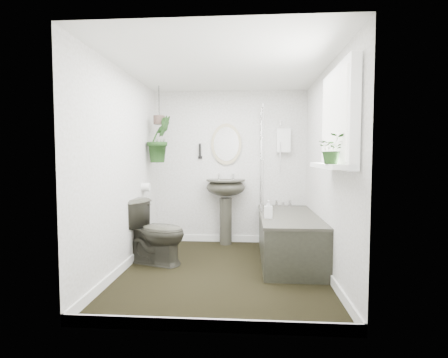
{
  "coord_description": "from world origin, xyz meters",
  "views": [
    {
      "loc": [
        0.29,
        -3.91,
        1.31
      ],
      "look_at": [
        0.0,
        0.15,
        1.05
      ],
      "focal_mm": 28.0,
      "sensor_mm": 36.0,
      "label": 1
    }
  ],
  "objects": [
    {
      "name": "wall_left",
      "position": [
        -1.16,
        0.0,
        1.15
      ],
      "size": [
        0.02,
        2.8,
        2.3
      ],
      "primitive_type": "cube",
      "color": "white",
      "rests_on": "ground"
    },
    {
      "name": "wall_right",
      "position": [
        1.16,
        0.0,
        1.15
      ],
      "size": [
        0.02,
        2.8,
        2.3
      ],
      "primitive_type": "cube",
      "color": "white",
      "rests_on": "ground"
    },
    {
      "name": "wall_sconce",
      "position": [
        -0.45,
        1.36,
        1.4
      ],
      "size": [
        0.04,
        0.04,
        0.22
      ],
      "primitive_type": "cylinder",
      "color": "black",
      "rests_on": "wall_back"
    },
    {
      "name": "skirting",
      "position": [
        0.0,
        0.0,
        0.05
      ],
      "size": [
        2.3,
        2.8,
        0.1
      ],
      "primitive_type": "cube",
      "color": "white",
      "rests_on": "floor"
    },
    {
      "name": "window_sill",
      "position": [
        1.02,
        -0.7,
        1.23
      ],
      "size": [
        0.18,
        1.0,
        0.04
      ],
      "primitive_type": "cube",
      "color": "white",
      "rests_on": "wall_right"
    },
    {
      "name": "hanging_pot",
      "position": [
        -0.97,
        0.95,
        1.83
      ],
      "size": [
        0.16,
        0.16,
        0.12
      ],
      "primitive_type": "cylinder",
      "color": "#4A3730",
      "rests_on": "ceiling"
    },
    {
      "name": "toilet_roll_holder",
      "position": [
        -1.1,
        0.7,
        0.9
      ],
      "size": [
        0.11,
        0.11,
        0.11
      ],
      "primitive_type": "cylinder",
      "rotation": [
        0.0,
        1.57,
        0.0
      ],
      "color": "white",
      "rests_on": "wall_left"
    },
    {
      "name": "bathtub",
      "position": [
        0.8,
        0.5,
        0.29
      ],
      "size": [
        0.72,
        1.72,
        0.58
      ],
      "primitive_type": null,
      "color": "#333229",
      "rests_on": "floor"
    },
    {
      "name": "pedestal_sink",
      "position": [
        -0.05,
        1.24,
        0.49
      ],
      "size": [
        0.64,
        0.56,
        0.98
      ],
      "primitive_type": null,
      "rotation": [
        0.0,
        0.0,
        -0.13
      ],
      "color": "#333229",
      "rests_on": "floor"
    },
    {
      "name": "shower_box",
      "position": [
        0.8,
        1.34,
        1.55
      ],
      "size": [
        0.2,
        0.1,
        0.35
      ],
      "primitive_type": "cube",
      "color": "white",
      "rests_on": "wall_back"
    },
    {
      "name": "window_blinds",
      "position": [
        1.04,
        -0.7,
        1.65
      ],
      "size": [
        0.01,
        0.86,
        0.76
      ],
      "primitive_type": "cube",
      "color": "white",
      "rests_on": "wall_right"
    },
    {
      "name": "window_recess",
      "position": [
        1.09,
        -0.7,
        1.65
      ],
      "size": [
        0.08,
        1.0,
        0.9
      ],
      "primitive_type": "cube",
      "color": "white",
      "rests_on": "wall_right"
    },
    {
      "name": "hanging_plant",
      "position": [
        -0.97,
        0.95,
        1.56
      ],
      "size": [
        0.46,
        0.46,
        0.66
      ],
      "primitive_type": "imported",
      "rotation": [
        0.0,
        0.0,
        0.85
      ],
      "color": "black",
      "rests_on": "ceiling"
    },
    {
      "name": "ceiling",
      "position": [
        0.0,
        0.0,
        2.31
      ],
      "size": [
        2.3,
        2.8,
        0.02
      ],
      "primitive_type": "cube",
      "color": "white",
      "rests_on": "ground"
    },
    {
      "name": "bath_screen",
      "position": [
        0.47,
        0.99,
        1.28
      ],
      "size": [
        0.04,
        0.72,
        1.4
      ],
      "primitive_type": null,
      "color": "silver",
      "rests_on": "bathtub"
    },
    {
      "name": "wall_back",
      "position": [
        0.0,
        1.41,
        1.15
      ],
      "size": [
        2.3,
        0.02,
        2.3
      ],
      "primitive_type": "cube",
      "color": "white",
      "rests_on": "ground"
    },
    {
      "name": "floor",
      "position": [
        0.0,
        0.0,
        -0.01
      ],
      "size": [
        2.3,
        2.8,
        0.02
      ],
      "primitive_type": "cube",
      "color": "black",
      "rests_on": "ground"
    },
    {
      "name": "sill_plant",
      "position": [
        0.97,
        -1.0,
        1.37
      ],
      "size": [
        0.25,
        0.23,
        0.25
      ],
      "primitive_type": "imported",
      "rotation": [
        0.0,
        0.0,
        -0.17
      ],
      "color": "black",
      "rests_on": "window_sill"
    },
    {
      "name": "wall_front",
      "position": [
        0.0,
        -1.41,
        1.15
      ],
      "size": [
        2.3,
        0.02,
        2.3
      ],
      "primitive_type": "cube",
      "color": "white",
      "rests_on": "ground"
    },
    {
      "name": "soap_bottle",
      "position": [
        0.52,
        0.23,
        0.69
      ],
      "size": [
        0.1,
        0.1,
        0.21
      ],
      "primitive_type": "imported",
      "rotation": [
        0.0,
        0.0,
        -0.02
      ],
      "color": "black",
      "rests_on": "bathtub"
    },
    {
      "name": "oval_mirror",
      "position": [
        -0.05,
        1.37,
        1.5
      ],
      "size": [
        0.46,
        0.03,
        0.62
      ],
      "primitive_type": "ellipsoid",
      "color": "tan",
      "rests_on": "wall_back"
    },
    {
      "name": "toilet",
      "position": [
        -0.85,
        0.25,
        0.39
      ],
      "size": [
        0.87,
        0.67,
        0.78
      ],
      "primitive_type": "imported",
      "rotation": [
        0.0,
        0.0,
        1.23
      ],
      "color": "#333229",
      "rests_on": "floor"
    }
  ]
}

